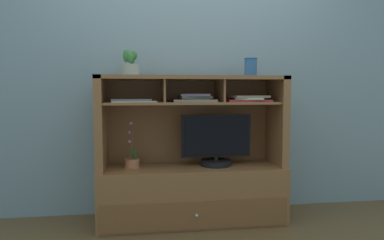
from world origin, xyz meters
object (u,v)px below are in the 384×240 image
object	(u,v)px
media_console	(192,176)
ceramic_vase	(251,67)
potted_orchid	(132,162)
tv_monitor	(216,144)
magazine_stack_left	(133,101)
magazine_stack_centre	(247,99)
potted_succulent	(130,66)
magazine_stack_right	(195,98)

from	to	relation	value
media_console	ceramic_vase	world-z (taller)	ceramic_vase
media_console	potted_orchid	bearing A→B (deg)	179.76
media_console	ceramic_vase	distance (m)	1.03
tv_monitor	magazine_stack_left	size ratio (longest dim) A/B	1.63
magazine_stack_centre	ceramic_vase	world-z (taller)	ceramic_vase
tv_monitor	potted_succulent	world-z (taller)	potted_succulent
potted_succulent	magazine_stack_centre	bearing A→B (deg)	-3.37
tv_monitor	magazine_stack_left	bearing A→B (deg)	-177.22
tv_monitor	magazine_stack_left	xyz separation A→B (m)	(-0.67, -0.03, 0.36)
magazine_stack_centre	media_console	bearing A→B (deg)	174.37
potted_succulent	potted_orchid	bearing A→B (deg)	-72.53
tv_monitor	ceramic_vase	bearing A→B (deg)	0.26
potted_orchid	magazine_stack_left	world-z (taller)	magazine_stack_left
media_console	magazine_stack_left	size ratio (longest dim) A/B	4.25
potted_orchid	potted_succulent	world-z (taller)	potted_succulent
magazine_stack_right	media_console	bearing A→B (deg)	119.49
magazine_stack_left	ceramic_vase	bearing A→B (deg)	2.03
media_console	tv_monitor	size ratio (longest dim) A/B	2.60
tv_monitor	magazine_stack_right	distance (m)	0.42
potted_orchid	potted_succulent	bearing A→B (deg)	107.47
media_console	magazine_stack_centre	size ratio (longest dim) A/B	4.19
magazine_stack_centre	tv_monitor	bearing A→B (deg)	171.94
magazine_stack_left	magazine_stack_centre	distance (m)	0.92
magazine_stack_left	potted_succulent	distance (m)	0.28
tv_monitor	potted_orchid	bearing A→B (deg)	179.04
magazine_stack_centre	potted_orchid	bearing A→B (deg)	177.17
magazine_stack_centre	ceramic_vase	distance (m)	0.27
magazine_stack_right	magazine_stack_centre	bearing A→B (deg)	-1.42
magazine_stack_left	magazine_stack_centre	size ratio (longest dim) A/B	0.99
magazine_stack_right	ceramic_vase	size ratio (longest dim) A/B	2.29
potted_orchid	magazine_stack_right	xyz separation A→B (m)	(0.51, -0.04, 0.52)
magazine_stack_right	potted_succulent	size ratio (longest dim) A/B	1.72
magazine_stack_centre	magazine_stack_right	bearing A→B (deg)	178.58
potted_orchid	potted_succulent	xyz separation A→B (m)	(-0.00, 0.01, 0.78)
media_console	potted_orchid	world-z (taller)	media_console
magazine_stack_centre	magazine_stack_right	xyz separation A→B (m)	(-0.43, 0.01, 0.00)
magazine_stack_left	tv_monitor	bearing A→B (deg)	2.78
magazine_stack_centre	magazine_stack_right	world-z (taller)	magazine_stack_right
magazine_stack_left	potted_orchid	bearing A→B (deg)	110.81
tv_monitor	potted_orchid	distance (m)	0.70
media_console	magazine_stack_centre	bearing A→B (deg)	-5.63
tv_monitor	magazine_stack_centre	size ratio (longest dim) A/B	1.61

